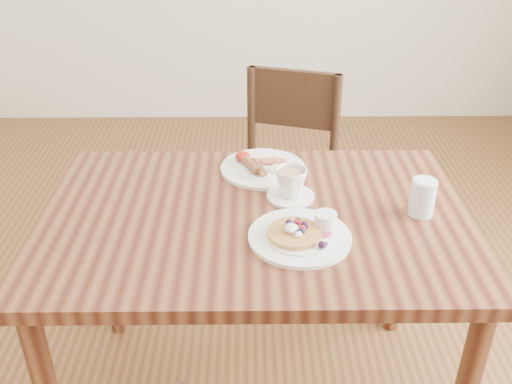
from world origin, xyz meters
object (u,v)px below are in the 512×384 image
dining_table (256,242)px  chair_far (284,171)px  pancake_plate (302,234)px  breakfast_plate (262,167)px  teacup_saucer (291,184)px  water_glass (423,198)px

dining_table → chair_far: bearing=80.4°
pancake_plate → breakfast_plate: size_ratio=1.00×
chair_far → breakfast_plate: 0.56m
dining_table → breakfast_plate: bearing=85.5°
breakfast_plate → teacup_saucer: 0.19m
dining_table → teacup_saucer: (0.10, 0.09, 0.14)m
dining_table → water_glass: 0.48m
dining_table → water_glass: water_glass is taller
teacup_saucer → water_glass: 0.37m
dining_table → teacup_saucer: 0.20m
teacup_saucer → pancake_plate: bearing=-85.9°
pancake_plate → water_glass: size_ratio=2.57×
dining_table → teacup_saucer: teacup_saucer is taller
chair_far → breakfast_plate: (-0.10, -0.48, 0.27)m
dining_table → chair_far: 0.77m
teacup_saucer → dining_table: bearing=-139.3°
chair_far → breakfast_plate: bearing=94.6°
dining_table → teacup_saucer: bearing=40.7°
water_glass → pancake_plate: bearing=-161.1°
pancake_plate → breakfast_plate: (-0.10, 0.38, -0.00)m
chair_far → pancake_plate: 0.90m
breakfast_plate → water_glass: size_ratio=2.57×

